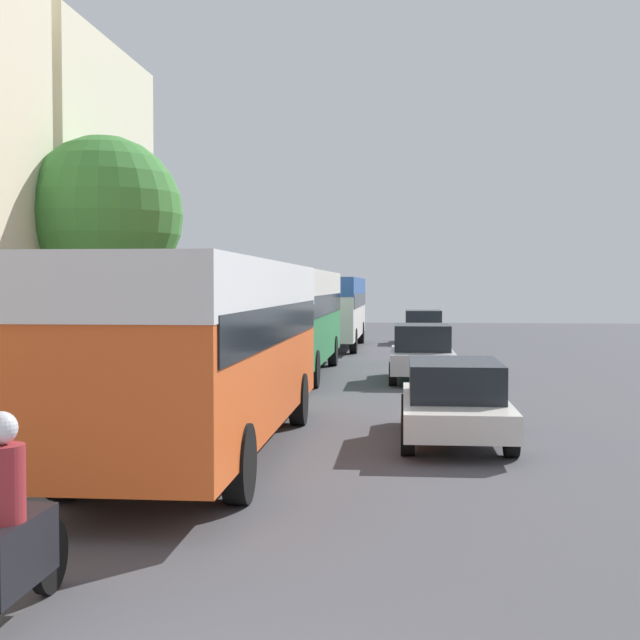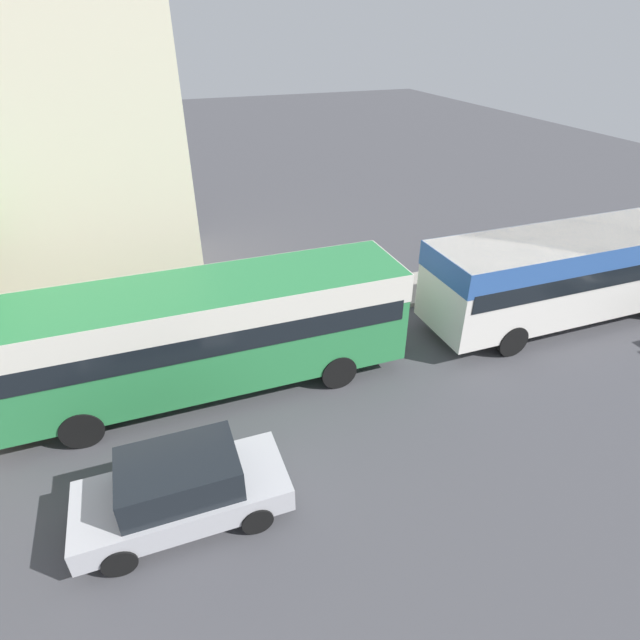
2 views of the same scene
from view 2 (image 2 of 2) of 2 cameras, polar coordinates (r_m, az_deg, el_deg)
building_far_terrace at (r=19.38m, az=-26.98°, el=15.62°), size 6.79×7.37×9.13m
bus_following at (r=13.09m, az=-12.97°, el=-0.51°), size 2.53×10.50×3.12m
bus_third_in_line at (r=18.09m, az=27.31°, el=5.65°), size 2.64×10.16×3.02m
car_distant at (r=10.70m, az=-15.50°, el=-18.07°), size 1.82×4.12×1.60m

